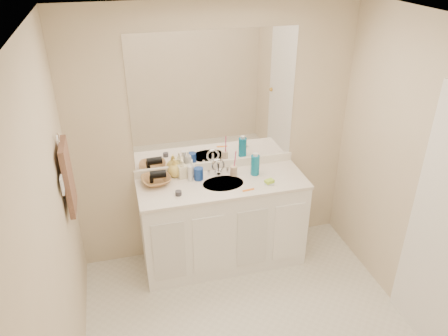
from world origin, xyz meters
TOP-DOWN VIEW (x-y plane):
  - ceiling at (0.00, 0.00)m, footprint 2.60×2.60m
  - wall_back at (0.00, 1.30)m, footprint 2.60×0.02m
  - wall_left at (-1.30, 0.00)m, footprint 0.02×2.60m
  - wall_right at (1.30, 0.00)m, footprint 0.02×2.60m
  - vanity_cabinet at (0.00, 1.02)m, footprint 1.50×0.55m
  - countertop at (0.00, 1.02)m, footprint 1.52×0.57m
  - backsplash at (0.00, 1.29)m, footprint 1.52×0.03m
  - sink_basin at (0.00, 1.00)m, footprint 0.37×0.37m
  - faucet at (0.00, 1.18)m, footprint 0.02×0.02m
  - mirror at (0.00, 1.29)m, footprint 1.48×0.01m
  - blue_mug at (-0.19, 1.13)m, footprint 0.10×0.10m
  - tan_cup at (0.13, 1.13)m, footprint 0.08×0.08m
  - toothbrush at (0.14, 1.13)m, footprint 0.02×0.04m
  - mouthwash_bottle at (0.33, 1.09)m, footprint 0.10×0.10m
  - soap_dish at (0.40, 0.89)m, footprint 0.10×0.09m
  - green_soap at (0.40, 0.89)m, footprint 0.09×0.07m
  - orange_comb at (0.18, 0.83)m, footprint 0.11×0.04m
  - dark_jar at (-0.42, 0.91)m, footprint 0.06×0.06m
  - extra_white_bottle at (-0.27, 1.13)m, footprint 0.05×0.05m
  - soap_bottle_white at (-0.24, 1.20)m, footprint 0.08×0.08m
  - soap_bottle_cream at (-0.33, 1.21)m, footprint 0.09×0.09m
  - soap_bottle_yellow at (-0.39, 1.25)m, footprint 0.15×0.15m
  - wicker_basket at (-0.57, 1.16)m, footprint 0.29×0.29m
  - hair_dryer at (-0.55, 1.16)m, footprint 0.14×0.08m
  - towel_ring at (-1.27, 0.77)m, footprint 0.01×0.11m
  - hand_towel at (-1.25, 0.77)m, footprint 0.04×0.32m
  - switch_plate at (-1.27, 0.57)m, footprint 0.01×0.08m

SIDE VIEW (x-z plane):
  - vanity_cabinet at x=0.00m, z-range 0.00..0.85m
  - countertop at x=0.00m, z-range 0.85..0.88m
  - sink_basin at x=0.00m, z-range 0.86..0.88m
  - orange_comb at x=0.18m, z-range 0.88..0.88m
  - soap_dish at x=0.40m, z-range 0.88..0.89m
  - dark_jar at x=-0.42m, z-range 0.88..0.92m
  - green_soap at x=0.40m, z-range 0.89..0.92m
  - wicker_basket at x=-0.57m, z-range 0.88..0.94m
  - backsplash at x=0.00m, z-range 0.88..0.96m
  - tan_cup at x=0.13m, z-range 0.88..0.97m
  - faucet at x=0.00m, z-range 0.88..0.99m
  - blue_mug at x=-0.19m, z-range 0.88..0.99m
  - extra_white_bottle at x=-0.27m, z-range 0.88..1.02m
  - soap_bottle_yellow at x=-0.39m, z-range 0.88..1.05m
  - soap_bottle_white at x=-0.24m, z-range 0.88..1.05m
  - soap_bottle_cream at x=-0.33m, z-range 0.88..1.05m
  - hair_dryer at x=-0.55m, z-range 0.93..1.01m
  - mouthwash_bottle at x=0.33m, z-range 0.88..1.07m
  - toothbrush at x=0.14m, z-range 0.93..1.13m
  - wall_back at x=0.00m, z-range 0.00..2.40m
  - wall_left at x=-1.30m, z-range 0.00..2.40m
  - wall_right at x=1.30m, z-range 0.00..2.40m
  - hand_towel at x=-1.25m, z-range 0.98..1.52m
  - switch_plate at x=-1.27m, z-range 1.24..1.36m
  - towel_ring at x=-1.27m, z-range 1.49..1.61m
  - mirror at x=0.00m, z-range 0.96..2.16m
  - ceiling at x=0.00m, z-range 2.39..2.41m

